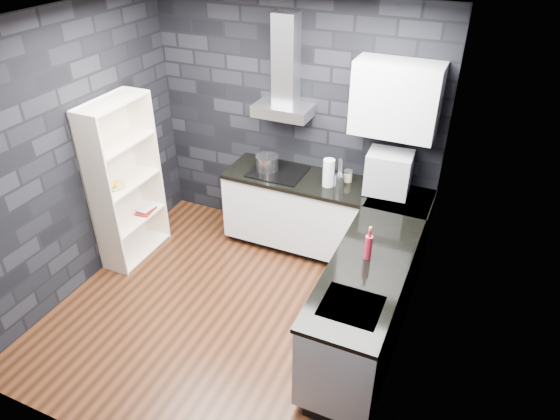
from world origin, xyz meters
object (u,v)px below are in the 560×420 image
Objects in this scene: fruit_bowl at (116,186)px; pot at (267,163)px; glass_vase at (329,173)px; utensil_crock at (339,181)px; storage_jar at (348,177)px; bookshelf at (125,183)px; appliance_garage at (388,173)px; red_bottle at (368,247)px.

pot is at bearing 39.18° from fruit_bowl.
glass_vase is 0.14m from utensil_crock.
storage_jar is 0.06× the size of bookshelf.
glass_vase is 0.69× the size of appliance_garage.
bookshelf reaches higher than glass_vase.
storage_jar is at bearing 7.43° from pot.
utensil_crock is at bearing 25.09° from fruit_bowl.
fruit_bowl is (-2.12, -1.13, -0.02)m from storage_jar.
utensil_crock is at bearing 9.12° from glass_vase.
glass_vase is 2.18× the size of utensil_crock.
pot reaches higher than utensil_crock.
pot is 1.81× the size of utensil_crock.
glass_vase is at bearing 21.50° from bookshelf.
glass_vase is 0.60m from appliance_garage.
glass_vase is 2.13m from bookshelf.
bookshelf is 0.15m from fruit_bowl.
utensil_crock is at bearing 20.82° from bookshelf.
red_bottle reaches higher than storage_jar.
fruit_bowl is (-2.67, 0.08, -0.07)m from red_bottle.
bookshelf is (-1.24, -0.87, -0.08)m from pot.
appliance_garage is 2.12× the size of fruit_bowl.
glass_vase is 1.37× the size of red_bottle.
appliance_garage is at bearing 18.70° from bookshelf.
red_bottle is (0.55, -1.21, 0.05)m from storage_jar.
glass_vase reaches higher than utensil_crock.
pot is 1.60m from fruit_bowl.
fruit_bowl is at bearing -90.87° from bookshelf.
red_bottle is 0.12× the size of bookshelf.
pot is at bearing -172.57° from storage_jar.
bookshelf is (-2.08, -0.83, -0.07)m from utensil_crock.
red_bottle is at bearing -87.52° from appliance_garage.
glass_vase is 1.25m from red_bottle.
bookshelf reaches higher than pot.
utensil_crock is (0.11, 0.02, -0.08)m from glass_vase.
fruit_bowl is (-2.55, -1.06, -0.19)m from appliance_garage.
glass_vase is 2.73× the size of storage_jar.
bookshelf is (-1.97, -0.81, -0.15)m from glass_vase.
pot is 1.14× the size of red_bottle.
storage_jar is (0.88, 0.12, -0.03)m from pot.
fruit_bowl is at bearing -152.04° from storage_jar.
storage_jar is at bearing 47.21° from glass_vase.
glass_vase is at bearing -4.50° from pot.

